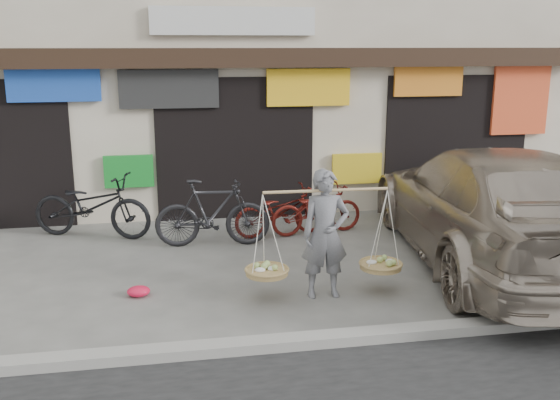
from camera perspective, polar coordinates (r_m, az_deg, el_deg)
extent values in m
plane|color=slate|center=(8.96, -1.51, -7.49)|extent=(70.00, 70.00, 0.00)
cube|color=gray|center=(7.14, 0.98, -12.86)|extent=(70.00, 0.25, 0.12)
cube|color=beige|center=(14.80, -5.55, 14.80)|extent=(14.00, 6.00, 7.00)
cube|color=black|center=(11.66, -4.17, 12.84)|extent=(14.00, 0.35, 0.35)
cube|color=black|center=(12.21, -4.23, 4.87)|extent=(3.00, 0.60, 2.70)
cube|color=black|center=(13.44, 15.30, 5.25)|extent=(3.00, 0.60, 2.70)
cube|color=blue|center=(11.84, -19.99, 9.89)|extent=(1.60, 0.08, 0.60)
cube|color=#272727|center=(11.69, -10.11, 9.96)|extent=(1.80, 0.08, 0.70)
cube|color=yellow|center=(11.98, 2.62, 10.26)|extent=(1.60, 0.08, 0.70)
cube|color=orange|center=(12.72, 13.41, 10.57)|extent=(1.40, 0.08, 0.60)
cube|color=#F05128|center=(13.67, 21.12, 8.55)|extent=(1.20, 0.08, 1.40)
cube|color=#188C2B|center=(11.91, -13.65, 2.56)|extent=(0.90, 0.08, 0.60)
cube|color=yellow|center=(12.45, 7.04, 2.88)|extent=(1.00, 0.08, 0.60)
cube|color=silver|center=(11.73, -4.27, 16.02)|extent=(3.00, 0.08, 0.50)
imported|color=slate|center=(8.23, 4.15, -3.13)|extent=(0.64, 0.43, 1.73)
cylinder|color=tan|center=(8.08, 4.23, 0.87)|extent=(1.65, 0.09, 0.04)
cylinder|color=#A88950|center=(8.26, -1.20, -6.58)|extent=(0.56, 0.56, 0.07)
ellipsoid|color=#A5BF66|center=(8.24, -1.21, -6.19)|extent=(0.39, 0.39, 0.10)
cylinder|color=#A88950|center=(8.58, 9.19, -5.95)|extent=(0.56, 0.56, 0.07)
ellipsoid|color=#A5BF66|center=(8.56, 9.20, -5.58)|extent=(0.39, 0.39, 0.10)
imported|color=black|center=(11.31, -16.82, -0.51)|extent=(2.27, 1.43, 1.13)
imported|color=black|center=(10.40, -6.20, -1.17)|extent=(1.94, 0.69, 1.14)
imported|color=#5B150F|center=(10.95, 0.07, -1.02)|extent=(1.76, 0.85, 0.89)
imported|color=#5B150F|center=(11.08, 3.36, -0.86)|extent=(1.76, 0.85, 0.89)
imported|color=#A59684|center=(10.03, 18.83, -0.47)|extent=(3.30, 6.51, 1.81)
cube|color=black|center=(12.82, 13.91, 1.30)|extent=(1.70, 0.31, 0.45)
cube|color=silver|center=(12.92, 13.79, 0.94)|extent=(0.45, 0.08, 0.12)
ellipsoid|color=red|center=(8.66, -12.81, -8.14)|extent=(0.31, 0.25, 0.14)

